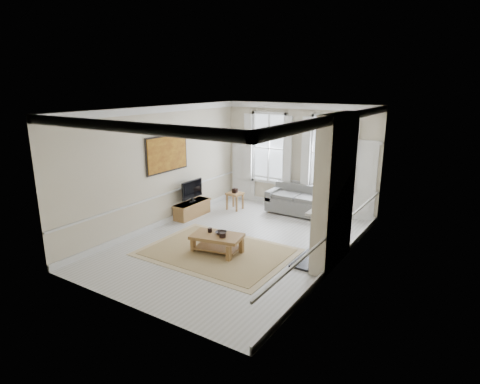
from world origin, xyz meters
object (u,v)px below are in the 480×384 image
Objects in this scene: coffee_table at (217,238)px; side_table at (235,196)px; sofa at (299,202)px; tv_stand at (192,209)px.

side_table is at bearing 104.10° from coffee_table.
sofa reaches higher than side_table.
coffee_table is 2.88m from tv_stand.
side_table is 1.51m from tv_stand.
coffee_table is 1.02× the size of tv_stand.
side_table is 0.41× the size of coffee_table.
tv_stand is (-0.71, -1.32, -0.21)m from side_table.
tv_stand is at bearing -118.21° from side_table.
sofa is 2.08m from side_table.
coffee_table is at bearing -38.75° from tv_stand.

